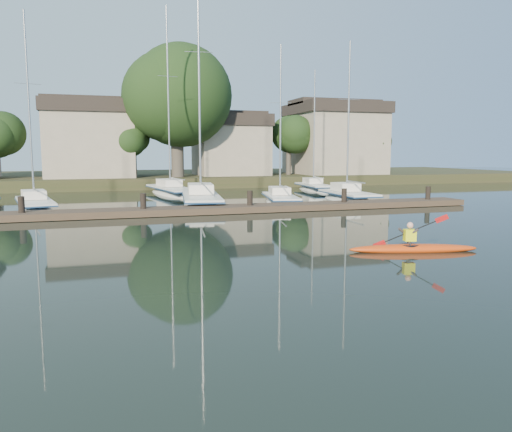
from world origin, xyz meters
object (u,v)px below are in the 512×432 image
object	(u,v)px
dock	(198,210)
sailboat_3	(280,206)
sailboat_4	(348,204)
sailboat_6	(171,197)
kayak	(413,247)
sailboat_2	(201,208)
sailboat_1	(35,212)
sailboat_7	(314,192)

from	to	relation	value
dock	sailboat_3	xyz separation A→B (m)	(6.32, 3.96, -0.38)
sailboat_4	sailboat_6	distance (m)	14.24
kayak	sailboat_2	distance (m)	17.72
dock	sailboat_2	world-z (taller)	sailboat_2
sailboat_1	sailboat_2	distance (m)	10.03
sailboat_2	sailboat_6	xyz separation A→B (m)	(-0.76, 8.51, 0.02)
sailboat_2	sailboat_1	bearing A→B (deg)	-175.92
kayak	sailboat_7	bearing A→B (deg)	86.93
sailboat_4	sailboat_6	bearing A→B (deg)	143.53
sailboat_3	sailboat_4	xyz separation A→B (m)	(5.11, 0.17, -0.03)
sailboat_1	sailboat_4	bearing A→B (deg)	-13.71
kayak	sailboat_6	xyz separation A→B (m)	(-4.78, 25.77, -0.36)
sailboat_1	sailboat_7	bearing A→B (deg)	10.18
kayak	sailboat_4	bearing A→B (deg)	83.11
dock	sailboat_1	world-z (taller)	sailboat_1
sailboat_3	sailboat_6	bearing A→B (deg)	135.13
sailboat_3	sailboat_7	world-z (taller)	sailboat_7
dock	sailboat_3	bearing A→B (deg)	32.07
sailboat_3	sailboat_4	bearing A→B (deg)	13.10
sailboat_1	sailboat_6	distance (m)	12.11
kayak	sailboat_7	world-z (taller)	sailboat_7
kayak	sailboat_6	size ratio (longest dim) A/B	0.28
sailboat_1	sailboat_3	size ratio (longest dim) A/B	1.11
sailboat_6	sailboat_1	bearing A→B (deg)	-148.82
kayak	sailboat_1	bearing A→B (deg)	141.82
sailboat_1	dock	bearing A→B (deg)	-40.62
sailboat_6	sailboat_4	bearing A→B (deg)	-47.44
dock	sailboat_3	world-z (taller)	sailboat_3
sailboat_1	sailboat_2	bearing A→B (deg)	-14.79
kayak	sailboat_3	size ratio (longest dim) A/B	0.39
sailboat_7	sailboat_4	bearing A→B (deg)	-94.93
kayak	sailboat_6	distance (m)	26.21
sailboat_7	sailboat_1	bearing A→B (deg)	-154.15
sailboat_1	sailboat_7	size ratio (longest dim) A/B	1.09
dock	sailboat_2	xyz separation A→B (m)	(1.02, 4.45, -0.41)
sailboat_2	sailboat_4	xyz separation A→B (m)	(10.41, -0.32, 0.01)
sailboat_2	sailboat_4	distance (m)	10.41
sailboat_2	sailboat_3	bearing A→B (deg)	2.66
kayak	sailboat_2	world-z (taller)	sailboat_2
sailboat_7	sailboat_3	bearing A→B (deg)	-120.10
dock	sailboat_6	distance (m)	12.97
kayak	sailboat_7	xyz separation A→B (m)	(8.02, 26.43, -0.35)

